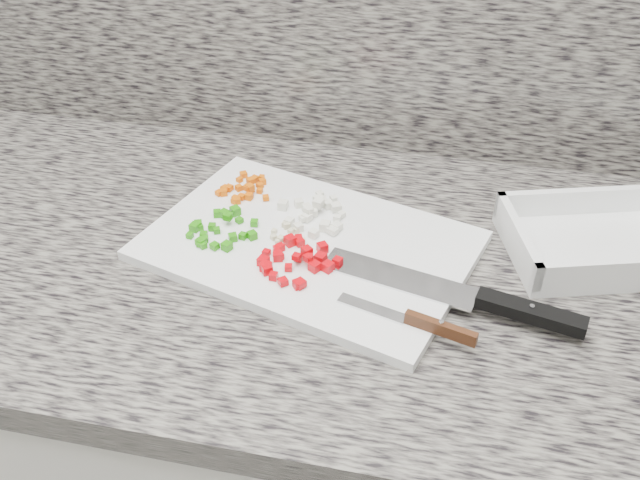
# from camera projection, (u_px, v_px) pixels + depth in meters

# --- Properties ---
(cabinet) EXTENTS (3.92, 0.62, 0.86)m
(cabinet) POSITION_uv_depth(u_px,v_px,m) (287.00, 463.00, 1.23)
(cabinet) COLOR silver
(cabinet) RESTS_ON ground
(countertop) EXTENTS (3.96, 0.64, 0.04)m
(countertop) POSITION_uv_depth(u_px,v_px,m) (278.00, 260.00, 0.96)
(countertop) COLOR slate
(countertop) RESTS_ON cabinet
(cutting_board) EXTENTS (0.48, 0.38, 0.01)m
(cutting_board) POSITION_uv_depth(u_px,v_px,m) (308.00, 245.00, 0.95)
(cutting_board) COLOR white
(cutting_board) RESTS_ON countertop
(carrot_pile) EXTENTS (0.08, 0.08, 0.02)m
(carrot_pile) POSITION_uv_depth(u_px,v_px,m) (244.00, 189.00, 1.03)
(carrot_pile) COLOR #D15504
(carrot_pile) RESTS_ON cutting_board
(onion_pile) EXTENTS (0.10, 0.11, 0.02)m
(onion_pile) POSITION_uv_depth(u_px,v_px,m) (316.00, 213.00, 0.98)
(onion_pile) COLOR silver
(onion_pile) RESTS_ON cutting_board
(green_pepper_pile) EXTENTS (0.10, 0.10, 0.02)m
(green_pepper_pile) POSITION_uv_depth(u_px,v_px,m) (220.00, 229.00, 0.95)
(green_pepper_pile) COLOR #23810B
(green_pepper_pile) RESTS_ON cutting_board
(red_pepper_pile) EXTENTS (0.11, 0.11, 0.02)m
(red_pepper_pile) POSITION_uv_depth(u_px,v_px,m) (295.00, 260.00, 0.90)
(red_pepper_pile) COLOR #C3020B
(red_pepper_pile) RESTS_ON cutting_board
(garlic_pile) EXTENTS (0.05, 0.05, 0.01)m
(garlic_pile) POSITION_uv_depth(u_px,v_px,m) (286.00, 232.00, 0.95)
(garlic_pile) COLOR beige
(garlic_pile) RESTS_ON cutting_board
(chef_knife) EXTENTS (0.32, 0.11, 0.02)m
(chef_knife) POSITION_uv_depth(u_px,v_px,m) (483.00, 300.00, 0.84)
(chef_knife) COLOR silver
(chef_knife) RESTS_ON cutting_board
(paring_knife) EXTENTS (0.17, 0.06, 0.02)m
(paring_knife) POSITION_uv_depth(u_px,v_px,m) (423.00, 323.00, 0.81)
(paring_knife) COLOR silver
(paring_knife) RESTS_ON cutting_board
(tray) EXTENTS (0.27, 0.23, 0.05)m
(tray) POSITION_uv_depth(u_px,v_px,m) (598.00, 243.00, 0.94)
(tray) COLOR white
(tray) RESTS_ON countertop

